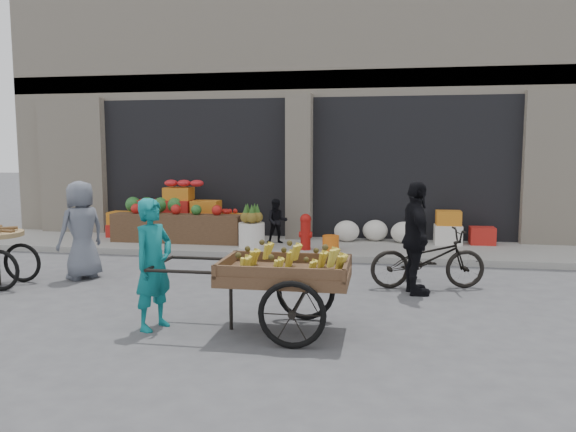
% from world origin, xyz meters
% --- Properties ---
extents(ground, '(80.00, 80.00, 0.00)m').
position_xyz_m(ground, '(0.00, 0.00, 0.00)').
color(ground, '#424244').
rests_on(ground, ground).
extents(sidewalk, '(18.00, 2.20, 0.12)m').
position_xyz_m(sidewalk, '(0.00, 4.10, 0.06)').
color(sidewalk, gray).
rests_on(sidewalk, ground).
extents(building, '(14.00, 6.45, 7.00)m').
position_xyz_m(building, '(0.00, 8.03, 3.37)').
color(building, beige).
rests_on(building, ground).
extents(fruit_display, '(3.10, 1.12, 1.24)m').
position_xyz_m(fruit_display, '(-2.48, 4.38, 0.67)').
color(fruit_display, red).
rests_on(fruit_display, sidewalk).
extents(pineapple_bin, '(0.52, 0.52, 0.50)m').
position_xyz_m(pineapple_bin, '(-0.75, 3.60, 0.37)').
color(pineapple_bin, silver).
rests_on(pineapple_bin, sidewalk).
extents(fire_hydrant, '(0.22, 0.22, 0.71)m').
position_xyz_m(fire_hydrant, '(0.35, 3.55, 0.50)').
color(fire_hydrant, '#A5140F').
rests_on(fire_hydrant, sidewalk).
extents(orange_bucket, '(0.32, 0.32, 0.30)m').
position_xyz_m(orange_bucket, '(0.85, 3.50, 0.27)').
color(orange_bucket, orange).
rests_on(orange_bucket, sidewalk).
extents(right_bay_goods, '(3.35, 0.60, 0.70)m').
position_xyz_m(right_bay_goods, '(2.61, 4.70, 0.41)').
color(right_bay_goods, silver).
rests_on(right_bay_goods, sidewalk).
extents(seated_person, '(0.51, 0.43, 0.93)m').
position_xyz_m(seated_person, '(-0.35, 4.20, 0.58)').
color(seated_person, black).
rests_on(seated_person, sidewalk).
extents(banana_cart, '(2.46, 1.09, 1.03)m').
position_xyz_m(banana_cart, '(0.74, -1.14, 0.75)').
color(banana_cart, brown).
rests_on(banana_cart, ground).
extents(vendor_woman, '(0.53, 0.65, 1.52)m').
position_xyz_m(vendor_woman, '(-0.73, -1.25, 0.76)').
color(vendor_woman, '#0F6E73').
rests_on(vendor_woman, ground).
extents(vendor_grey, '(0.82, 0.92, 1.58)m').
position_xyz_m(vendor_grey, '(-2.92, 0.97, 0.79)').
color(vendor_grey, slate).
rests_on(vendor_grey, ground).
extents(bicycle, '(1.80, 0.92, 0.90)m').
position_xyz_m(bicycle, '(2.52, 1.28, 0.45)').
color(bicycle, black).
rests_on(bicycle, ground).
extents(cyclist, '(0.58, 1.02, 1.63)m').
position_xyz_m(cyclist, '(2.32, 0.88, 0.82)').
color(cyclist, black).
rests_on(cyclist, ground).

